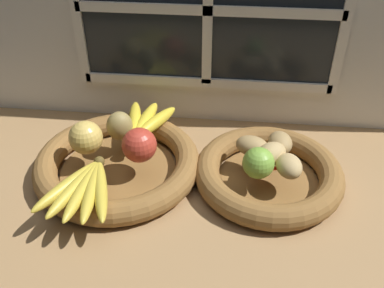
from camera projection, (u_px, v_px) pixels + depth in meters
ground_plane at (196, 192)px, 97.96cm from camera, size 140.00×90.00×3.00cm
back_wall at (208, 20)px, 104.47cm from camera, size 140.00×4.60×55.00cm
fruit_bowl_left at (118, 164)px, 99.79cm from camera, size 38.27×38.27×5.58cm
fruit_bowl_right at (268, 174)px, 96.89cm from camera, size 33.37×33.37×5.58cm
apple_golden_left at (86, 138)px, 96.49cm from camera, size 7.65×7.65×7.65cm
apple_red_right at (139, 145)px, 94.10cm from camera, size 7.76×7.76×7.76cm
pear_brown at (120, 126)px, 100.66cm from camera, size 8.02×7.76×7.22cm
banana_bunch_front at (84, 188)px, 86.61cm from camera, size 16.59×19.76×2.67cm
banana_bunch_back at (145, 121)px, 105.95cm from camera, size 13.35×17.66×3.09cm
potato_back at (280, 143)px, 97.64cm from camera, size 6.20×7.69×4.39cm
potato_large at (271, 154)px, 93.62cm from camera, size 9.00×8.82×5.13cm
potato_oblong at (252, 146)px, 96.73cm from camera, size 8.72×7.23×4.33cm
potato_small at (289, 167)px, 90.58cm from camera, size 7.01×8.15×4.58cm
lime_near at (258, 163)px, 89.87cm from camera, size 6.76×6.76×6.76cm
chili_pepper at (274, 168)px, 92.36cm from camera, size 11.28×2.95×1.78cm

